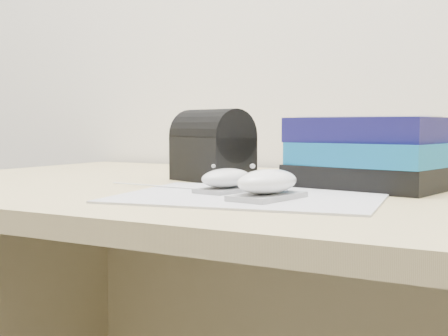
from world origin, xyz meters
The scene contains 7 objects.
desk centered at (0.00, 1.64, 0.50)m, with size 1.60×0.80×0.73m.
mousepad centered at (-0.07, 1.44, 0.73)m, with size 0.36×0.28×0.00m, color #97979F.
mouse_rear centered at (-0.12, 1.46, 0.75)m, with size 0.07×0.10×0.04m.
mouse_front centered at (-0.03, 1.41, 0.75)m, with size 0.08×0.12×0.05m.
usb_cable centered at (-0.25, 1.47, 0.73)m, with size 0.00×0.00×0.19m, color white.
book_stack centered at (0.04, 1.64, 0.79)m, with size 0.26×0.22×0.11m.
pouch centered at (-0.25, 1.63, 0.79)m, with size 0.16×0.14×0.13m.
Camera 1 is at (0.32, 0.67, 0.83)m, focal length 50.00 mm.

